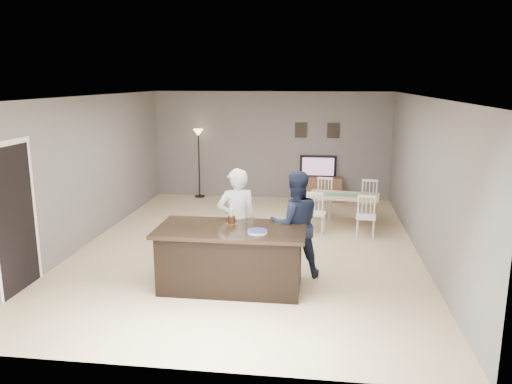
# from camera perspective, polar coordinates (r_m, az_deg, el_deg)

# --- Properties ---
(floor) EXTENTS (8.00, 8.00, 0.00)m
(floor) POSITION_cam_1_polar(r_m,az_deg,el_deg) (9.16, -0.80, -6.28)
(floor) COLOR tan
(floor) RESTS_ON ground
(room_shell) EXTENTS (8.00, 8.00, 8.00)m
(room_shell) POSITION_cam_1_polar(r_m,az_deg,el_deg) (8.76, -0.83, 4.15)
(room_shell) COLOR slate
(room_shell) RESTS_ON floor
(kitchen_island) EXTENTS (2.15, 1.10, 0.90)m
(kitchen_island) POSITION_cam_1_polar(r_m,az_deg,el_deg) (7.33, -2.82, -7.46)
(kitchen_island) COLOR black
(kitchen_island) RESTS_ON floor
(tv_console) EXTENTS (1.20, 0.40, 0.60)m
(tv_console) POSITION_cam_1_polar(r_m,az_deg,el_deg) (12.63, 7.03, 0.36)
(tv_console) COLOR brown
(tv_console) RESTS_ON floor
(television) EXTENTS (0.91, 0.12, 0.53)m
(television) POSITION_cam_1_polar(r_m,az_deg,el_deg) (12.59, 7.10, 2.93)
(television) COLOR black
(television) RESTS_ON tv_console
(tv_screen_glow) EXTENTS (0.78, 0.00, 0.78)m
(tv_screen_glow) POSITION_cam_1_polar(r_m,az_deg,el_deg) (12.51, 7.10, 2.90)
(tv_screen_glow) COLOR #FD591C
(tv_screen_glow) RESTS_ON tv_console
(picture_frames) EXTENTS (1.10, 0.02, 0.38)m
(picture_frames) POSITION_cam_1_polar(r_m,az_deg,el_deg) (12.61, 6.99, 7.02)
(picture_frames) COLOR black
(picture_frames) RESTS_ON room_shell
(doorway) EXTENTS (0.00, 2.10, 2.65)m
(doorway) POSITION_cam_1_polar(r_m,az_deg,el_deg) (7.75, -25.90, -1.42)
(doorway) COLOR black
(doorway) RESTS_ON floor
(woman) EXTENTS (0.71, 0.59, 1.67)m
(woman) POSITION_cam_1_polar(r_m,az_deg,el_deg) (7.73, -2.20, -3.40)
(woman) COLOR silver
(woman) RESTS_ON floor
(man) EXTENTS (0.94, 0.82, 1.65)m
(man) POSITION_cam_1_polar(r_m,az_deg,el_deg) (7.64, 4.49, -3.71)
(man) COLOR #182035
(man) RESTS_ON floor
(birthday_cake) EXTENTS (0.16, 0.16, 0.25)m
(birthday_cake) POSITION_cam_1_polar(r_m,az_deg,el_deg) (7.39, -2.81, -3.20)
(birthday_cake) COLOR gold
(birthday_cake) RESTS_ON kitchen_island
(plate_stack) EXTENTS (0.28, 0.28, 0.04)m
(plate_stack) POSITION_cam_1_polar(r_m,az_deg,el_deg) (6.93, 0.17, -4.57)
(plate_stack) COLOR white
(plate_stack) RESTS_ON kitchen_island
(dining_table) EXTENTS (1.54, 1.76, 0.86)m
(dining_table) POSITION_cam_1_polar(r_m,az_deg,el_deg) (10.43, 9.99, -0.96)
(dining_table) COLOR tan
(dining_table) RESTS_ON floor
(floor_lamp) EXTENTS (0.26, 0.26, 1.76)m
(floor_lamp) POSITION_cam_1_polar(r_m,az_deg,el_deg) (12.84, -6.59, 5.40)
(floor_lamp) COLOR black
(floor_lamp) RESTS_ON floor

